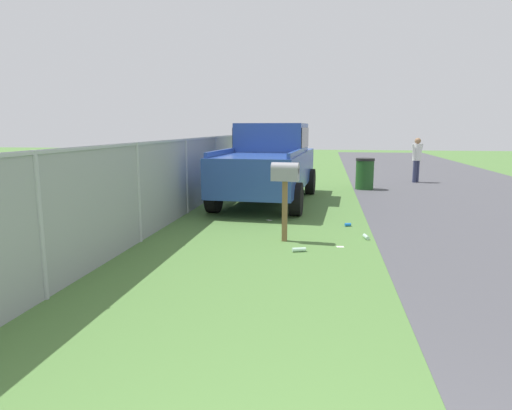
{
  "coord_description": "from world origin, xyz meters",
  "views": [
    {
      "loc": [
        -1.19,
        0.14,
        1.97
      ],
      "look_at": [
        3.8,
        0.93,
        1.1
      ],
      "focal_mm": 31.33,
      "sensor_mm": 36.0,
      "label": 1
    }
  ],
  "objects_px": {
    "mailbox": "(285,179)",
    "trash_bin": "(365,174)",
    "pickup_truck": "(269,160)",
    "pedestrian": "(417,157)"
  },
  "relations": [
    {
      "from": "pickup_truck",
      "to": "trash_bin",
      "type": "bearing_deg",
      "value": -41.25
    },
    {
      "from": "mailbox",
      "to": "pickup_truck",
      "type": "xyz_separation_m",
      "value": [
        4.29,
        0.83,
        0.0
      ]
    },
    {
      "from": "mailbox",
      "to": "pickup_truck",
      "type": "height_order",
      "value": "pickup_truck"
    },
    {
      "from": "pickup_truck",
      "to": "pedestrian",
      "type": "xyz_separation_m",
      "value": [
        5.0,
        -4.76,
        -0.18
      ]
    },
    {
      "from": "mailbox",
      "to": "pickup_truck",
      "type": "bearing_deg",
      "value": 16.05
    },
    {
      "from": "mailbox",
      "to": "trash_bin",
      "type": "xyz_separation_m",
      "value": [
        7.1,
        -1.93,
        -0.6
      ]
    },
    {
      "from": "trash_bin",
      "to": "mailbox",
      "type": "bearing_deg",
      "value": 164.8
    },
    {
      "from": "trash_bin",
      "to": "pedestrian",
      "type": "xyz_separation_m",
      "value": [
        2.19,
        -2.0,
        0.42
      ]
    },
    {
      "from": "pickup_truck",
      "to": "trash_bin",
      "type": "relative_size",
      "value": 5.3
    },
    {
      "from": "mailbox",
      "to": "pedestrian",
      "type": "bearing_deg",
      "value": -17.78
    }
  ]
}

